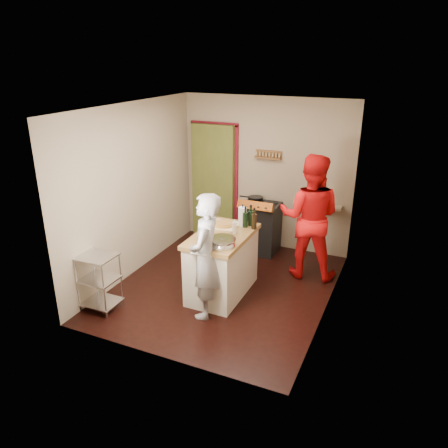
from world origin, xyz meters
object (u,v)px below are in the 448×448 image
(island, at_px, (222,262))
(person_stripe, at_px, (205,256))
(wire_shelving, at_px, (99,280))
(stove, at_px, (260,227))
(person_red, at_px, (310,217))

(island, distance_m, person_stripe, 0.68)
(wire_shelving, bearing_deg, stove, 63.15)
(person_stripe, bearing_deg, person_red, 140.23)
(stove, distance_m, island, 1.57)
(wire_shelving, bearing_deg, person_red, 42.77)
(wire_shelving, distance_m, person_stripe, 1.48)
(island, relative_size, person_stripe, 0.80)
(wire_shelving, xyz_separation_m, person_red, (2.28, 2.11, 0.52))
(island, relative_size, person_red, 0.70)
(wire_shelving, distance_m, island, 1.69)
(stove, distance_m, wire_shelving, 2.94)
(wire_shelving, relative_size, person_red, 0.42)
(person_stripe, bearing_deg, wire_shelving, -80.88)
(island, bearing_deg, person_red, 47.82)
(stove, relative_size, person_red, 0.53)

